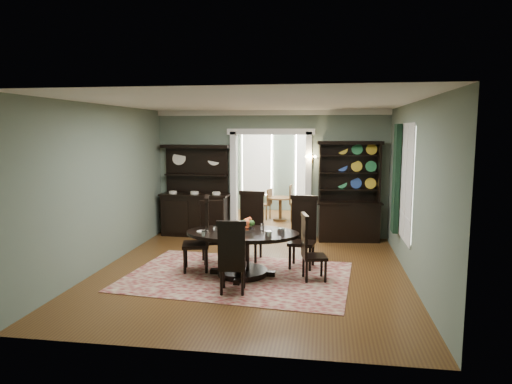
# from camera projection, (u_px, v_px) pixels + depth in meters

# --- Properties ---
(room) EXTENTS (5.51, 6.01, 3.01)m
(room) POSITION_uv_depth(u_px,v_px,m) (251.00, 185.00, 8.00)
(room) COLOR brown
(room) RESTS_ON ground
(parlor) EXTENTS (3.51, 3.50, 3.01)m
(parlor) POSITION_uv_depth(u_px,v_px,m) (281.00, 165.00, 13.39)
(parlor) COLOR brown
(parlor) RESTS_ON ground
(doorway_trim) EXTENTS (2.08, 0.25, 2.57)m
(doorway_trim) POSITION_uv_depth(u_px,v_px,m) (271.00, 169.00, 10.90)
(doorway_trim) COLOR silver
(doorway_trim) RESTS_ON floor
(right_window) EXTENTS (0.15, 1.47, 2.12)m
(right_window) POSITION_uv_depth(u_px,v_px,m) (401.00, 181.00, 8.47)
(right_window) COLOR white
(right_window) RESTS_ON wall_right
(wall_sconce) EXTENTS (0.27, 0.21, 0.21)m
(wall_sconce) POSITION_uv_depth(u_px,v_px,m) (311.00, 158.00, 10.57)
(wall_sconce) COLOR #B97331
(wall_sconce) RESTS_ON back_wall_right
(rug) EXTENTS (4.03, 2.95, 0.01)m
(rug) POSITION_uv_depth(u_px,v_px,m) (238.00, 276.00, 7.94)
(rug) COLOR maroon
(rug) RESTS_ON floor
(dining_table) EXTENTS (1.97, 1.83, 0.78)m
(dining_table) POSITION_uv_depth(u_px,v_px,m) (242.00, 245.00, 7.94)
(dining_table) COLOR black
(dining_table) RESTS_ON rug
(centerpiece) EXTENTS (1.56, 1.01, 0.26)m
(centerpiece) POSITION_uv_depth(u_px,v_px,m) (246.00, 227.00, 7.93)
(centerpiece) COLOR silver
(centerpiece) RESTS_ON dining_table
(chair_far_left) EXTENTS (0.56, 0.55, 1.19)m
(chair_far_left) POSITION_uv_depth(u_px,v_px,m) (212.00, 230.00, 8.80)
(chair_far_left) COLOR black
(chair_far_left) RESTS_ON rug
(chair_far_mid) EXTENTS (0.55, 0.53, 1.34)m
(chair_far_mid) POSITION_uv_depth(u_px,v_px,m) (251.00, 224.00, 8.99)
(chair_far_mid) COLOR black
(chair_far_mid) RESTS_ON rug
(chair_far_right) EXTENTS (0.55, 0.52, 1.33)m
(chair_far_right) POSITION_uv_depth(u_px,v_px,m) (303.00, 230.00, 8.47)
(chair_far_right) COLOR black
(chair_far_right) RESTS_ON rug
(chair_end_left) EXTENTS (0.58, 0.60, 1.37)m
(chair_end_left) POSITION_uv_depth(u_px,v_px,m) (202.00, 232.00, 8.19)
(chair_end_left) COLOR black
(chair_end_left) RESTS_ON rug
(chair_end_right) EXTENTS (0.48, 0.50, 1.15)m
(chair_end_right) POSITION_uv_depth(u_px,v_px,m) (309.00, 246.00, 7.67)
(chair_end_right) COLOR black
(chair_end_right) RESTS_ON rug
(chair_near) EXTENTS (0.48, 0.46, 1.18)m
(chair_near) POSITION_uv_depth(u_px,v_px,m) (232.00, 256.00, 6.99)
(chair_near) COLOR black
(chair_near) RESTS_ON rug
(sideboard) EXTENTS (1.68, 0.66, 2.19)m
(sideboard) POSITION_uv_depth(u_px,v_px,m) (196.00, 204.00, 11.03)
(sideboard) COLOR black
(sideboard) RESTS_ON floor
(welsh_dresser) EXTENTS (1.52, 0.69, 2.29)m
(welsh_dresser) POSITION_uv_depth(u_px,v_px,m) (348.00, 205.00, 10.48)
(welsh_dresser) COLOR black
(welsh_dresser) RESTS_ON floor
(parlor_table) EXTENTS (0.71, 0.71, 0.66)m
(parlor_table) POSITION_uv_depth(u_px,v_px,m) (280.00, 205.00, 12.85)
(parlor_table) COLOR #533417
(parlor_table) RESTS_ON parlor_floor
(parlor_chair_left) EXTENTS (0.41, 0.40, 0.89)m
(parlor_chair_left) POSITION_uv_depth(u_px,v_px,m) (266.00, 203.00, 13.01)
(parlor_chair_left) COLOR #533417
(parlor_chair_left) RESTS_ON parlor_floor
(parlor_chair_right) EXTENTS (0.44, 0.43, 1.02)m
(parlor_chair_right) POSITION_uv_depth(u_px,v_px,m) (295.00, 202.00, 12.74)
(parlor_chair_right) COLOR #533417
(parlor_chair_right) RESTS_ON parlor_floor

